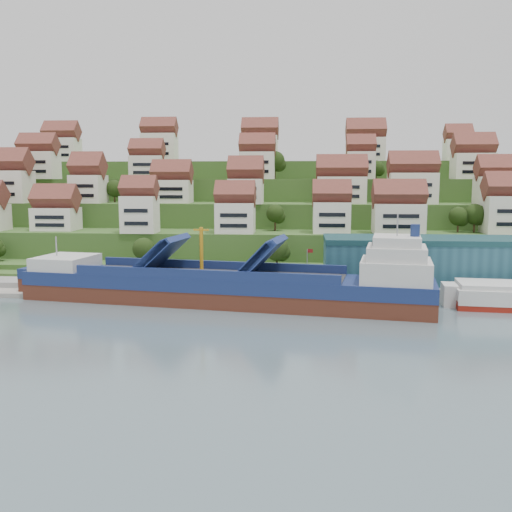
{
  "coord_description": "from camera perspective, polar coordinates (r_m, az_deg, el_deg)",
  "views": [
    {
      "loc": [
        17.06,
        -111.84,
        25.26
      ],
      "look_at": [
        6.61,
        14.0,
        8.0
      ],
      "focal_mm": 40.0,
      "sensor_mm": 36.0,
      "label": 1
    }
  ],
  "objects": [
    {
      "name": "quay",
      "position": [
        129.15,
        5.97,
        -3.04
      ],
      "size": [
        180.0,
        14.0,
        2.2
      ],
      "primitive_type": "cube",
      "color": "gray",
      "rests_on": "ground"
    },
    {
      "name": "ground",
      "position": [
        115.92,
        -3.85,
        -4.82
      ],
      "size": [
        300.0,
        300.0,
        0.0
      ],
      "primitive_type": "plane",
      "color": "slate",
      "rests_on": "ground"
    },
    {
      "name": "hillside_trees",
      "position": [
        159.98,
        -2.29,
        4.95
      ],
      "size": [
        138.01,
        62.28,
        31.38
      ],
      "color": "#233913",
      "rests_on": "ground"
    },
    {
      "name": "hillside_village",
      "position": [
        173.0,
        -0.94,
        7.48
      ],
      "size": [
        156.64,
        64.93,
        29.77
      ],
      "color": "white",
      "rests_on": "ground"
    },
    {
      "name": "flagpole",
      "position": [
        123.22,
        5.18,
        -0.83
      ],
      "size": [
        1.28,
        0.16,
        8.0
      ],
      "color": "gray",
      "rests_on": "quay"
    },
    {
      "name": "hillside",
      "position": [
        216.56,
        0.22,
        3.92
      ],
      "size": [
        260.0,
        128.0,
        31.0
      ],
      "color": "#2D4C1E",
      "rests_on": "ground"
    },
    {
      "name": "warehouse",
      "position": [
        134.71,
        19.73,
        -0.38
      ],
      "size": [
        60.0,
        15.0,
        10.0
      ],
      "primitive_type": "cube",
      "color": "#255465",
      "rests_on": "quay"
    },
    {
      "name": "cargo_ship",
      "position": [
        115.07,
        -2.32,
        -3.13
      ],
      "size": [
        84.2,
        25.63,
        18.52
      ],
      "rotation": [
        0.0,
        0.0,
        -0.16
      ],
      "color": "#512518",
      "rests_on": "ground"
    }
  ]
}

